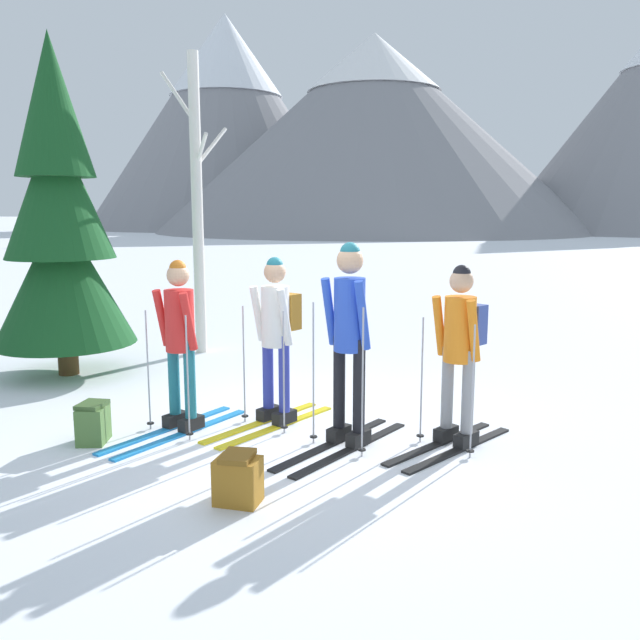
% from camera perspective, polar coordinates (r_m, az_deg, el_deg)
% --- Properties ---
extents(ground_plane, '(400.00, 400.00, 0.00)m').
position_cam_1_polar(ground_plane, '(6.38, -2.52, -9.90)').
color(ground_plane, white).
extents(skier_in_red, '(0.98, 1.66, 1.66)m').
position_cam_1_polar(skier_in_red, '(6.40, -12.18, -1.67)').
color(skier_in_red, '#1E84D1').
rests_on(skier_in_red, ground).
extents(skier_in_white, '(1.06, 1.55, 1.68)m').
position_cam_1_polar(skier_in_white, '(6.48, -3.83, -0.99)').
color(skier_in_white, yellow).
rests_on(skier_in_white, ground).
extents(skier_in_blue, '(1.07, 1.63, 1.85)m').
position_cam_1_polar(skier_in_blue, '(5.84, 2.52, -1.21)').
color(skier_in_blue, black).
rests_on(skier_in_blue, ground).
extents(skier_in_orange, '(1.17, 1.44, 1.65)m').
position_cam_1_polar(skier_in_orange, '(5.99, 12.13, -2.21)').
color(skier_in_orange, black).
rests_on(skier_in_orange, ground).
extents(pine_tree_near, '(1.78, 1.78, 4.29)m').
position_cam_1_polar(pine_tree_near, '(8.97, -21.80, 7.84)').
color(pine_tree_near, '#51381E').
rests_on(pine_tree_near, ground).
extents(birch_tree_tall, '(0.96, 1.02, 4.35)m').
position_cam_1_polar(birch_tree_tall, '(9.87, -10.68, 10.12)').
color(birch_tree_tall, silver).
rests_on(birch_tree_tall, ground).
extents(backpack_on_snow_front, '(0.34, 0.28, 0.38)m').
position_cam_1_polar(backpack_on_snow_front, '(4.94, -7.18, -13.60)').
color(backpack_on_snow_front, '#99661E').
rests_on(backpack_on_snow_front, ground).
extents(backpack_on_snow_beside, '(0.30, 0.36, 0.38)m').
position_cam_1_polar(backpack_on_snow_beside, '(6.45, -19.20, -8.48)').
color(backpack_on_snow_beside, '#4C7238').
rests_on(backpack_on_snow_beside, ground).
extents(mountain_ridge_distant, '(77.22, 46.59, 24.10)m').
position_cam_1_polar(mountain_ridge_distant, '(70.65, 5.84, 16.57)').
color(mountain_ridge_distant, gray).
rests_on(mountain_ridge_distant, ground).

